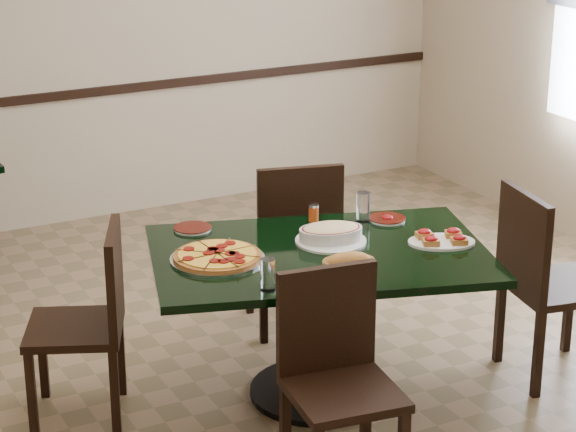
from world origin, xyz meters
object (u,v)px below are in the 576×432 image
chair_near (336,367)px  chair_right (542,274)px  lasagna_casserole (331,233)px  bruschetta_platter (442,239)px  bread_basket (349,264)px  chair_left (93,313)px  main_table (319,287)px  pepperoni_pizza (217,256)px  chair_far (295,237)px

chair_near → chair_right: size_ratio=0.95×
chair_right → lasagna_casserole: bearing=76.9°
bruschetta_platter → bread_basket: bearing=-145.7°
lasagna_casserole → bruschetta_platter: (0.46, -0.26, -0.02)m
chair_left → bread_basket: size_ratio=3.41×
main_table → chair_left: chair_left is taller
pepperoni_pizza → bread_basket: bearing=-41.5°
bruschetta_platter → chair_left: bearing=-173.3°
main_table → chair_far: chair_far is taller
chair_near → chair_far: bearing=76.1°
main_table → pepperoni_pizza: size_ratio=4.10×
chair_right → chair_left: bearing=83.0°
lasagna_casserole → chair_left: bearing=-178.3°
chair_far → bruschetta_platter: chair_far is taller
chair_right → bread_basket: size_ratio=3.62×
pepperoni_pizza → bruschetta_platter: (1.03, -0.30, 0.01)m
bruschetta_platter → pepperoni_pizza: bearing=-172.3°
main_table → chair_left: (-1.02, 0.31, -0.05)m
bruschetta_platter → chair_near: bearing=-126.1°
chair_left → bread_basket: bearing=82.7°
bread_basket → chair_far: bearing=89.6°
main_table → bread_basket: 0.36m
main_table → chair_far: size_ratio=1.84×
chair_far → pepperoni_pizza: chair_far is taller
chair_left → bruschetta_platter: 1.68m
chair_left → lasagna_casserole: size_ratio=2.68×
chair_near → pepperoni_pizza: bearing=109.7°
chair_near → bread_basket: (0.28, 0.39, 0.27)m
chair_right → lasagna_casserole: chair_right is taller
main_table → bread_basket: bread_basket is taller
chair_left → bread_basket: chair_left is taller
chair_right → chair_left: size_ratio=1.06×
bread_basket → bruschetta_platter: (0.58, 0.11, -0.02)m
chair_far → chair_right: chair_right is taller
chair_left → lasagna_casserole: chair_left is taller
bread_basket → bruschetta_platter: bread_basket is taller
main_table → chair_right: 1.12m
chair_near → pepperoni_pizza: chair_near is taller
chair_near → chair_left: size_ratio=1.00×
chair_far → pepperoni_pizza: bearing=53.4°
main_table → pepperoni_pizza: pepperoni_pizza is taller
chair_far → bruschetta_platter: 0.96m
chair_right → chair_left: 2.18m
chair_near → bruschetta_platter: 1.02m
main_table → chair_left: size_ratio=1.93×
lasagna_casserole → chair_right: bearing=-10.1°
chair_near → chair_left: chair_near is taller
main_table → bruschetta_platter: bruschetta_platter is taller
lasagna_casserole → bread_basket: size_ratio=1.28×
lasagna_casserole → chair_near: bearing=-104.5°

